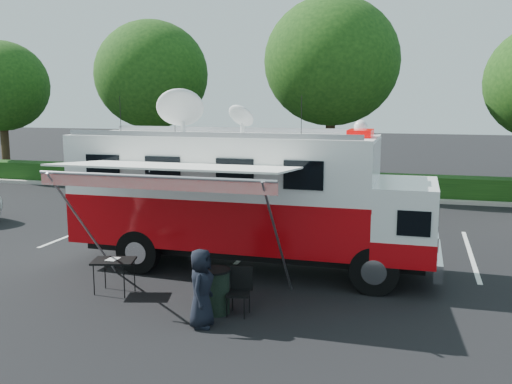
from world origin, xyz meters
TOP-DOWN VIEW (x-y plane):
  - ground_plane at (0.00, 0.00)m, footprint 120.00×120.00m
  - back_border at (1.14, 12.90)m, footprint 60.00×6.14m
  - stall_lines at (-0.50, 3.00)m, footprint 24.12×5.50m
  - command_truck at (-0.08, -0.00)m, footprint 9.06×2.49m
  - awning at (-0.89, -2.59)m, footprint 4.94×2.56m
  - person at (0.17, -3.82)m, footprint 0.55×0.78m
  - folding_table at (-2.38, -2.60)m, footprint 1.04×0.85m
  - folding_chair at (0.66, -2.98)m, footprint 0.53×0.55m
  - trash_bin at (0.18, -3.09)m, footprint 0.61×0.61m

SIDE VIEW (x-z plane):
  - ground_plane at x=0.00m, z-range 0.00..0.00m
  - person at x=0.17m, z-range -0.76..0.76m
  - stall_lines at x=-0.50m, z-range 0.00..0.01m
  - trash_bin at x=0.18m, z-range 0.00..0.91m
  - folding_chair at x=0.66m, z-range 0.09..1.03m
  - folding_table at x=-2.38m, z-range 0.33..1.10m
  - command_truck at x=-0.08m, z-range -0.31..4.04m
  - awning at x=-0.89m, z-range 1.31..4.29m
  - back_border at x=1.14m, z-range 0.57..9.44m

